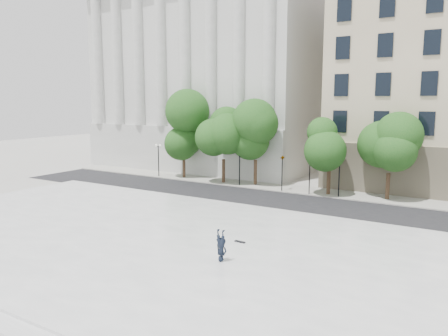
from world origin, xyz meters
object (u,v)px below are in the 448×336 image
(traffic_light_west, at_px, (282,155))
(skateboard, at_px, (240,242))
(traffic_light_east, at_px, (310,158))
(person_lying, at_px, (221,257))

(traffic_light_west, distance_m, skateboard, 18.34)
(traffic_light_west, height_order, traffic_light_east, traffic_light_west)
(person_lying, relative_size, skateboard, 2.50)
(traffic_light_east, relative_size, person_lying, 2.34)
(skateboard, bearing_deg, traffic_light_west, 107.75)
(traffic_light_east, height_order, person_lying, traffic_light_east)
(traffic_light_east, bearing_deg, traffic_light_west, 180.00)
(traffic_light_west, bearing_deg, person_lying, -74.89)
(traffic_light_west, height_order, skateboard, traffic_light_west)
(traffic_light_west, xyz_separation_m, skateboard, (4.88, -17.37, -3.28))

